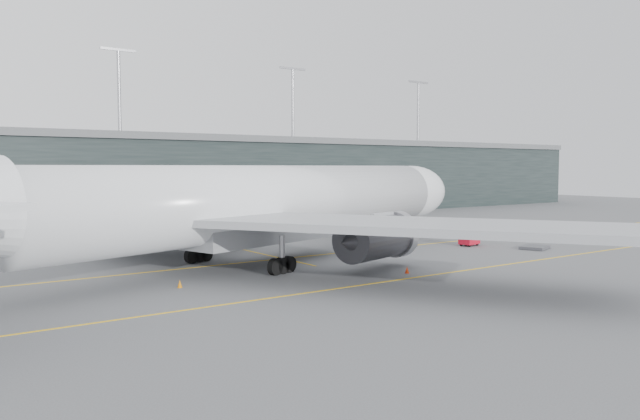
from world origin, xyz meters
TOP-DOWN VIEW (x-y plane):
  - ground at (0.00, 0.00)m, footprint 320.00×320.00m
  - taxiline_a at (0.00, -4.00)m, footprint 160.00×0.25m
  - taxiline_b at (0.00, -20.00)m, footprint 160.00×0.25m
  - taxiline_lead_main at (5.00, 20.00)m, footprint 0.25×60.00m
  - terminal at (-0.00, 58.00)m, footprint 240.00×36.00m
  - main_aircraft at (2.35, -5.29)m, footprint 73.52×67.64m
  - jet_bridge at (23.79, 22.17)m, footprint 5.03×43.69m
  - gse_cart at (28.93, -8.12)m, footprint 2.71×1.99m
  - baggage_dolly at (32.86, -14.49)m, footprint 4.06×3.65m
  - uld_a at (-3.92, 10.57)m, footprint 2.19×2.00m
  - uld_b at (-2.75, 11.91)m, footprint 1.99×1.70m
  - uld_c at (1.18, 9.41)m, footprint 2.14×1.86m
  - cone_nose at (35.15, -5.32)m, footprint 0.50×0.50m
  - cone_wing_stbd at (9.34, -18.02)m, footprint 0.39×0.39m
  - cone_wing_port at (9.74, 11.00)m, footprint 0.43×0.43m
  - cone_tail at (-9.88, -12.50)m, footprint 0.40×0.40m

SIDE VIEW (x-z plane):
  - ground at x=0.00m, z-range 0.00..0.00m
  - taxiline_a at x=0.00m, z-range 0.00..0.02m
  - taxiline_b at x=0.00m, z-range 0.00..0.02m
  - taxiline_lead_main at x=5.00m, z-range 0.00..0.02m
  - baggage_dolly at x=32.86m, z-range 0.03..0.37m
  - cone_wing_stbd at x=9.34m, z-range 0.00..0.62m
  - cone_tail at x=-9.88m, z-range 0.00..0.63m
  - cone_wing_port at x=9.74m, z-range 0.00..0.69m
  - cone_nose at x=35.15m, z-range 0.00..0.80m
  - uld_a at x=-3.92m, z-range 0.04..1.65m
  - uld_b at x=-2.75m, z-range 0.04..1.65m
  - uld_c at x=1.18m, z-range 0.04..1.72m
  - gse_cart at x=28.93m, z-range 0.10..1.78m
  - jet_bridge at x=23.79m, z-range 1.48..7.45m
  - main_aircraft at x=2.35m, z-range -4.61..16.42m
  - terminal at x=0.00m, z-range -6.88..22.12m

